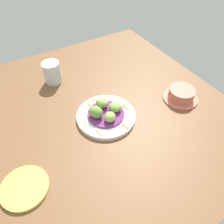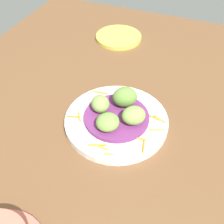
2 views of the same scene
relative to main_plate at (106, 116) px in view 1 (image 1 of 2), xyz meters
The scene contains 11 objects.
table_surface 6.44cm from the main_plate, 148.30° to the right, with size 110.00×110.00×2.00cm, color brown.
main_plate is the anchor object (origin of this frame).
cabbage_bed 1.29cm from the main_plate, behind, with size 14.51×14.51×0.88cm, color #702D6B.
carrot_garnish 1.69cm from the main_plate, 164.07° to the left, with size 21.31×21.43×0.40cm.
guac_scoop_left 5.47cm from the main_plate, behind, with size 4.32×5.10×3.94cm, color #84A851.
guac_scoop_center 5.73cm from the main_plate, 96.05° to the right, with size 4.47×5.53×4.69cm, color olive.
guac_scoop_right 5.37cm from the main_plate, ahead, with size 4.57×4.01×3.63cm, color #84A851.
guac_scoop_back 5.29cm from the main_plate, 83.95° to the left, with size 4.73×4.96×3.39cm, color #759E47.
side_plate_small 37.88cm from the main_plate, 69.83° to the right, with size 14.62×14.62×1.17cm, color #E0CC4C.
terracotta_bowl 33.86cm from the main_plate, 78.81° to the left, with size 14.80×14.80×5.13cm.
water_glass 34.45cm from the main_plate, 163.60° to the right, with size 7.84×7.84×9.99cm, color silver.
Camera 1 is at (56.60, -24.20, 65.42)cm, focal length 34.66 mm.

